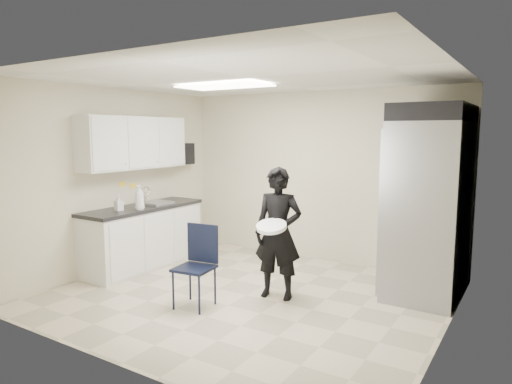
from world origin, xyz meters
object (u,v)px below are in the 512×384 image
Objects in this scene: folding_chair at (194,268)px; man_tuxedo at (278,233)px; lower_counter at (144,238)px; commercial_fridge at (430,209)px.

folding_chair is 0.57× the size of man_tuxedo.
man_tuxedo is (2.30, -0.05, 0.36)m from lower_counter.
folding_chair is 1.07m from man_tuxedo.
lower_counter is 0.90× the size of commercial_fridge.
lower_counter is 2.33m from man_tuxedo.
folding_chair is at bearing -141.21° from man_tuxedo.
folding_chair is (1.65, -0.83, 0.02)m from lower_counter.
man_tuxedo reaches higher than lower_counter.
lower_counter is 2.11× the size of folding_chair.
man_tuxedo is at bearing 43.30° from folding_chair.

